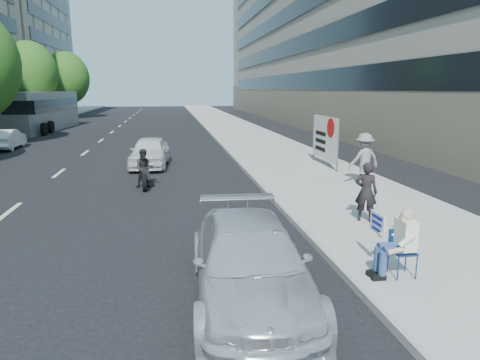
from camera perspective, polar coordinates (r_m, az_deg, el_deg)
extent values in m
plane|color=black|center=(11.73, -0.32, -5.55)|extent=(160.00, 160.00, 0.00)
cube|color=gray|center=(31.76, 1.11, 5.79)|extent=(5.00, 120.00, 0.15)
cube|color=gray|center=(47.39, 14.89, 19.51)|extent=(14.00, 70.00, 20.00)
cylinder|color=#382616|center=(42.79, -25.87, 8.12)|extent=(0.30, 0.30, 2.97)
ellipsoid|color=#1A4F15|center=(42.76, -26.30, 12.66)|extent=(4.80, 4.80, 5.52)
cylinder|color=#382616|center=(56.37, -21.90, 8.94)|extent=(0.30, 0.30, 2.62)
ellipsoid|color=#1A4F15|center=(56.33, -22.19, 12.46)|extent=(5.40, 5.40, 6.21)
cylinder|color=navy|center=(8.35, 20.32, -11.06)|extent=(0.02, 0.02, 0.45)
cylinder|color=navy|center=(8.53, 22.46, -10.75)|extent=(0.02, 0.02, 0.45)
cylinder|color=navy|center=(8.64, 19.14, -10.19)|extent=(0.02, 0.02, 0.45)
cylinder|color=navy|center=(8.81, 21.23, -9.91)|extent=(0.02, 0.02, 0.45)
cube|color=navy|center=(8.50, 20.91, -8.97)|extent=(0.40, 0.40, 0.03)
cube|color=navy|center=(8.59, 20.37, -7.39)|extent=(0.40, 0.02, 0.40)
cylinder|color=navy|center=(8.28, 19.97, -8.82)|extent=(0.44, 0.17, 0.17)
cylinder|color=navy|center=(8.26, 18.50, -10.48)|extent=(0.14, 0.14, 0.46)
cube|color=black|center=(8.34, 18.00, -12.25)|extent=(0.26, 0.11, 0.10)
cylinder|color=navy|center=(8.44, 19.31, -8.37)|extent=(0.44, 0.17, 0.17)
cylinder|color=navy|center=(8.42, 17.86, -9.99)|extent=(0.14, 0.14, 0.46)
cube|color=black|center=(8.50, 17.37, -11.72)|extent=(0.26, 0.11, 0.10)
cube|color=beige|center=(8.39, 21.20, -6.75)|extent=(0.26, 0.42, 0.56)
sphere|color=tan|center=(8.29, 21.40, -4.33)|extent=(0.23, 0.23, 0.23)
ellipsoid|color=gray|center=(8.29, 21.53, -4.12)|extent=(0.22, 0.24, 0.19)
ellipsoid|color=gray|center=(8.27, 20.88, -4.83)|extent=(0.10, 0.14, 0.13)
cylinder|color=beige|center=(8.15, 21.31, -7.55)|extent=(0.30, 0.10, 0.25)
cylinder|color=tan|center=(8.11, 19.98, -8.88)|extent=(0.29, 0.09, 0.14)
cylinder|color=beige|center=(8.57, 19.93, -6.14)|extent=(0.26, 0.20, 0.32)
cylinder|color=tan|center=(8.65, 18.68, -6.57)|extent=(0.30, 0.21, 0.18)
cube|color=white|center=(8.71, 17.86, -5.50)|extent=(0.03, 0.55, 0.40)
imported|color=slate|center=(16.00, 16.18, 2.71)|extent=(1.30, 0.89, 1.86)
imported|color=black|center=(11.54, 16.45, -1.54)|extent=(0.68, 0.62, 1.57)
cylinder|color=#4C4C4C|center=(18.23, 12.94, 4.52)|extent=(0.06, 0.06, 2.20)
cylinder|color=#4C4C4C|center=(21.02, 9.85, 5.61)|extent=(0.06, 0.06, 2.20)
cube|color=beige|center=(19.59, 11.25, 5.54)|extent=(0.04, 3.00, 1.90)
cylinder|color=#A50C0C|center=(18.88, 11.98, 6.80)|extent=(0.01, 0.84, 0.84)
cube|color=black|center=(20.03, 10.70, 6.13)|extent=(0.01, 1.30, 0.18)
cube|color=black|center=(20.07, 10.66, 5.14)|extent=(0.01, 1.30, 0.18)
cube|color=black|center=(20.12, 10.62, 4.15)|extent=(0.01, 1.30, 0.18)
imported|color=silver|center=(7.34, 1.28, -10.96)|extent=(2.19, 4.78, 1.36)
imported|color=silver|center=(20.24, -11.94, 3.69)|extent=(1.93, 4.16, 1.38)
imported|color=silver|center=(29.21, -28.69, 4.80)|extent=(1.39, 3.69, 1.20)
cylinder|color=black|center=(15.42, -12.65, -0.32)|extent=(0.19, 0.65, 0.64)
cylinder|color=black|center=(16.79, -12.41, 0.69)|extent=(0.19, 0.65, 0.64)
cube|color=black|center=(16.06, -12.56, 1.01)|extent=(0.38, 1.22, 0.35)
imported|color=black|center=(15.93, -12.61, 1.52)|extent=(0.75, 0.61, 1.42)
cube|color=slate|center=(41.06, -24.88, 8.32)|extent=(3.61, 12.18, 3.30)
cube|color=black|center=(41.39, -26.66, 8.94)|extent=(1.14, 11.46, 1.00)
cube|color=black|center=(40.73, -23.21, 9.21)|extent=(1.14, 11.46, 1.00)
cube|color=black|center=(35.27, -27.51, 8.54)|extent=(2.40, 0.28, 1.00)
cylinder|color=black|center=(37.21, -28.39, 5.93)|extent=(0.34, 1.02, 1.00)
cylinder|color=black|center=(36.48, -24.65, 6.19)|extent=(0.34, 1.02, 1.00)
cylinder|color=black|center=(39.10, -27.46, 6.25)|extent=(0.34, 1.02, 1.00)
cylinder|color=black|center=(38.40, -23.89, 6.49)|extent=(0.34, 1.02, 1.00)
cylinder|color=black|center=(44.83, -25.14, 7.04)|extent=(0.34, 1.02, 1.00)
cylinder|color=black|center=(44.22, -22.00, 7.25)|extent=(0.34, 1.02, 1.00)
cylinder|color=black|center=(46.27, -24.65, 7.21)|extent=(0.34, 1.02, 1.00)
cylinder|color=black|center=(45.69, -21.60, 7.41)|extent=(0.34, 1.02, 1.00)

